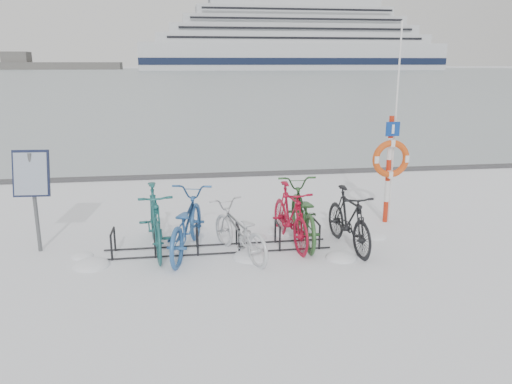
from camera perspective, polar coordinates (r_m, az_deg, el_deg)
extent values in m
plane|color=white|center=(8.97, -4.38, -6.61)|extent=(900.00, 900.00, 0.00)
cube|color=#A6B4BC|center=(163.38, -8.47, 13.27)|extent=(400.00, 298.00, 0.02)
cube|color=#3F3F42|center=(14.61, -6.08, 1.89)|extent=(400.00, 0.25, 0.10)
cylinder|color=black|center=(8.76, -16.20, -6.17)|extent=(0.04, 0.04, 0.44)
cylinder|color=black|center=(9.17, -15.85, -5.21)|extent=(0.04, 0.04, 0.44)
cylinder|color=black|center=(8.89, -16.12, -4.34)|extent=(0.04, 0.44, 0.04)
cylinder|color=black|center=(8.68, -11.46, -6.05)|extent=(0.04, 0.04, 0.44)
cylinder|color=black|center=(9.10, -11.33, -5.08)|extent=(0.04, 0.04, 0.44)
cylinder|color=black|center=(8.82, -11.47, -4.21)|extent=(0.04, 0.44, 0.04)
cylinder|color=black|center=(8.67, -6.69, -5.88)|extent=(0.04, 0.04, 0.44)
cylinder|color=black|center=(9.08, -6.78, -4.92)|extent=(0.04, 0.04, 0.44)
cylinder|color=black|center=(8.81, -6.78, -4.04)|extent=(0.04, 0.44, 0.04)
cylinder|color=black|center=(8.72, -1.93, -5.67)|extent=(0.04, 0.04, 0.44)
cylinder|color=black|center=(9.13, -2.25, -4.73)|extent=(0.04, 0.04, 0.44)
cylinder|color=black|center=(8.85, -2.11, -3.85)|extent=(0.04, 0.44, 0.04)
cylinder|color=black|center=(8.82, 2.74, -5.43)|extent=(0.04, 0.04, 0.44)
cylinder|color=black|center=(9.23, 2.22, -4.51)|extent=(0.04, 0.04, 0.44)
cylinder|color=black|center=(8.95, 2.49, -3.63)|extent=(0.04, 0.44, 0.04)
cylinder|color=black|center=(8.98, 7.27, -5.16)|extent=(0.04, 0.04, 0.44)
cylinder|color=black|center=(9.38, 6.55, -4.27)|extent=(0.04, 0.04, 0.44)
cylinder|color=black|center=(9.11, 6.95, -3.40)|extent=(0.04, 0.44, 0.04)
cylinder|color=black|center=(8.76, -4.28, -7.01)|extent=(4.00, 0.03, 0.03)
cylinder|color=black|center=(9.17, -4.48, -6.01)|extent=(4.00, 0.03, 0.03)
cylinder|color=#595B5E|center=(9.44, -23.93, -1.18)|extent=(0.07, 0.07, 1.75)
cube|color=black|center=(9.29, -24.31, 1.95)|extent=(0.62, 0.26, 0.79)
cube|color=#8C99AD|center=(9.25, -24.38, 1.90)|extent=(0.55, 0.20, 0.71)
cylinder|color=#B7250E|center=(10.77, 14.58, -2.17)|extent=(0.10, 0.10, 0.44)
cylinder|color=silver|center=(10.65, 14.73, 0.10)|extent=(0.10, 0.10, 0.44)
cylinder|color=#B7250E|center=(10.55, 14.88, 2.43)|extent=(0.10, 0.10, 0.44)
cylinder|color=silver|center=(10.47, 15.04, 4.79)|extent=(0.10, 0.10, 0.44)
cylinder|color=#B7250E|center=(10.41, 15.20, 7.18)|extent=(0.10, 0.10, 0.44)
torus|color=#D34A13|center=(10.42, 15.16, 3.67)|extent=(0.77, 0.13, 0.77)
cube|color=navy|center=(10.34, 15.36, 6.96)|extent=(0.28, 0.03, 0.28)
cylinder|color=silver|center=(10.49, 15.61, 7.32)|extent=(0.04, 0.04, 4.02)
cube|color=silver|center=(232.51, 4.21, 15.14)|extent=(134.26, 24.93, 11.51)
cube|color=black|center=(220.30, 4.93, 14.66)|extent=(134.26, 0.30, 2.88)
cube|color=black|center=(244.73, 3.55, 14.67)|extent=(134.26, 0.30, 2.88)
cube|color=silver|center=(232.72, 4.25, 17.03)|extent=(119.88, 23.02, 3.84)
cube|color=silver|center=(233.19, 4.29, 18.91)|extent=(96.86, 20.14, 3.84)
cube|color=silver|center=(233.90, 4.33, 20.78)|extent=(73.84, 17.26, 3.84)
cube|color=black|center=(221.54, 4.96, 18.13)|extent=(105.49, 0.20, 11.51)
imported|color=#1C5758|center=(8.90, -11.48, -2.94)|extent=(0.80, 2.05, 1.20)
imported|color=#2A5A9B|center=(8.79, -8.05, -3.32)|extent=(1.22, 2.23, 1.11)
imported|color=silver|center=(8.57, -1.95, -4.22)|extent=(1.28, 1.91, 0.95)
imported|color=maroon|center=(9.10, 3.93, -2.50)|extent=(0.74, 1.94, 1.14)
imported|color=#2D582B|center=(9.36, 5.29, -2.11)|extent=(0.84, 2.16, 1.12)
imported|color=black|center=(9.07, 10.55, -2.87)|extent=(0.69, 1.88, 1.11)
ellipsoid|color=white|center=(9.46, -10.45, -5.67)|extent=(0.48, 0.48, 0.17)
ellipsoid|color=white|center=(9.87, 13.32, -4.98)|extent=(0.49, 0.49, 0.17)
ellipsoid|color=white|center=(9.53, -0.02, -5.28)|extent=(0.41, 0.41, 0.14)
ellipsoid|color=white|center=(8.71, 9.69, -7.44)|extent=(0.54, 0.54, 0.19)
ellipsoid|color=white|center=(9.84, 2.92, -4.64)|extent=(0.53, 0.53, 0.18)
ellipsoid|color=white|center=(8.62, -0.62, -7.48)|extent=(0.61, 0.61, 0.22)
ellipsoid|color=white|center=(9.15, -19.20, -6.98)|extent=(0.38, 0.38, 0.13)
ellipsoid|color=white|center=(8.71, -18.26, -8.01)|extent=(0.59, 0.59, 0.21)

